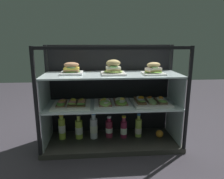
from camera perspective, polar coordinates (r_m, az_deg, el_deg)
name	(u,v)px	position (r m, az deg, el deg)	size (l,w,h in m)	color
ground_plane	(112,145)	(1.95, 0.00, -15.11)	(6.00, 6.00, 0.02)	#322E35
case_base_deck	(112,142)	(1.94, 0.00, -14.27)	(1.20, 0.44, 0.04)	#373530
case_frame	(111,89)	(1.90, -0.33, 0.02)	(1.20, 0.44, 0.89)	black
riser_lower_tier	(112,123)	(1.86, 0.00, -9.26)	(1.14, 0.38, 0.32)	silver
shelf_lower_glass	(112,105)	(1.80, 0.00, -4.35)	(1.15, 0.40, 0.01)	silver
riser_upper_tier	(112,90)	(1.77, 0.00, -0.20)	(1.14, 0.38, 0.26)	silver
shelf_upper_glass	(112,75)	(1.74, 0.00, 4.11)	(1.15, 0.40, 0.01)	silver
plated_roll_sandwich_far_left	(72,70)	(1.76, -11.14, 5.45)	(0.18, 0.18, 0.10)	white
plated_roll_sandwich_near_left_corner	(113,69)	(1.71, 0.35, 5.69)	(0.20, 0.20, 0.12)	white
plated_roll_sandwich_right_of_center	(153,70)	(1.75, 11.40, 5.35)	(0.18, 0.18, 0.10)	white
open_sandwich_tray_mid_right	(72,104)	(1.79, -11.14, -3.91)	(0.32, 0.27, 0.06)	white
open_sandwich_tray_right_of_center	(113,102)	(1.80, 0.18, -3.58)	(0.32, 0.28, 0.06)	white
open_sandwich_tray_mid_left	(150,102)	(1.84, 10.59, -3.32)	(0.32, 0.27, 0.06)	white
juice_bottle_front_middle	(62,128)	(1.96, -13.70, -10.38)	(0.06, 0.06, 0.23)	#BED945
juice_bottle_front_second	(79,129)	(1.94, -9.15, -10.75)	(0.07, 0.07, 0.23)	#BED647
juice_bottle_tucked_behind	(94,128)	(1.92, -5.07, -10.51)	(0.07, 0.07, 0.24)	white
juice_bottle_back_right	(109,129)	(1.94, -0.80, -10.77)	(0.06, 0.06, 0.20)	#962A43
juice_bottle_front_fourth	(124,129)	(1.94, 3.27, -10.88)	(0.06, 0.06, 0.21)	#982549
juice_bottle_near_post	(138,128)	(1.97, 7.32, -10.49)	(0.06, 0.06, 0.22)	#BBD455
orange_fruit_beside_bottles	(160,134)	(2.00, 13.02, -11.85)	(0.07, 0.07, 0.07)	orange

